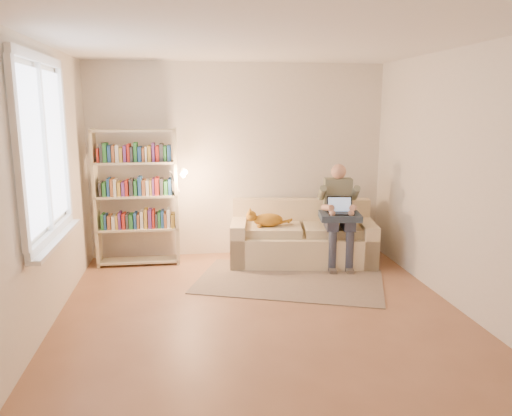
{
  "coord_description": "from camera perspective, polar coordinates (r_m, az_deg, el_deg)",
  "views": [
    {
      "loc": [
        -0.7,
        -4.51,
        2.02
      ],
      "look_at": [
        0.07,
        1.0,
        0.89
      ],
      "focal_mm": 35.0,
      "sensor_mm": 36.0,
      "label": 1
    }
  ],
  "objects": [
    {
      "name": "floor",
      "position": [
        4.99,
        0.82,
        -12.38
      ],
      "size": [
        4.5,
        4.5,
        0.0
      ],
      "primitive_type": "plane",
      "color": "brown",
      "rests_on": "ground"
    },
    {
      "name": "ceiling",
      "position": [
        4.6,
        0.92,
        18.72
      ],
      "size": [
        4.0,
        4.5,
        0.02
      ],
      "primitive_type": "cube",
      "color": "white",
      "rests_on": "wall_back"
    },
    {
      "name": "wall_left",
      "position": [
        4.75,
        -23.72,
        1.8
      ],
      "size": [
        0.02,
        4.5,
        2.6
      ],
      "primitive_type": "cube",
      "color": "silver",
      "rests_on": "floor"
    },
    {
      "name": "wall_right",
      "position": [
        5.31,
        22.76,
        2.79
      ],
      "size": [
        0.02,
        4.5,
        2.6
      ],
      "primitive_type": "cube",
      "color": "silver",
      "rests_on": "floor"
    },
    {
      "name": "wall_back",
      "position": [
        6.84,
        -2.02,
        5.43
      ],
      "size": [
        4.0,
        0.02,
        2.6
      ],
      "primitive_type": "cube",
      "color": "silver",
      "rests_on": "floor"
    },
    {
      "name": "wall_front",
      "position": [
        2.48,
        8.88,
        -5.55
      ],
      "size": [
        4.0,
        0.02,
        2.6
      ],
      "primitive_type": "cube",
      "color": "silver",
      "rests_on": "floor"
    },
    {
      "name": "window",
      "position": [
        4.92,
        -22.58,
        3.07
      ],
      "size": [
        0.12,
        1.52,
        1.69
      ],
      "color": "white",
      "rests_on": "wall_left"
    },
    {
      "name": "sofa",
      "position": [
        6.66,
        5.28,
        -3.66
      ],
      "size": [
        1.96,
        1.11,
        0.79
      ],
      "rotation": [
        0.0,
        0.0,
        -0.15
      ],
      "color": "beige",
      "rests_on": "floor"
    },
    {
      "name": "person",
      "position": [
        6.46,
        9.43,
        -0.11
      ],
      "size": [
        0.43,
        0.61,
        1.3
      ],
      "rotation": [
        0.0,
        0.0,
        -0.15
      ],
      "color": "slate",
      "rests_on": "sofa"
    },
    {
      "name": "cat",
      "position": [
        6.45,
        1.43,
        -1.3
      ],
      "size": [
        0.59,
        0.26,
        0.21
      ],
      "rotation": [
        0.0,
        0.0,
        -0.15
      ],
      "color": "gold",
      "rests_on": "sofa"
    },
    {
      "name": "blanket",
      "position": [
        6.36,
        9.09,
        -0.93
      ],
      "size": [
        0.56,
        0.49,
        0.08
      ],
      "primitive_type": "cube",
      "rotation": [
        0.0,
        0.0,
        -0.15
      ],
      "color": "#273344",
      "rests_on": "person"
    },
    {
      "name": "laptop",
      "position": [
        6.35,
        9.1,
        -0.13
      ],
      "size": [
        0.35,
        0.31,
        0.26
      ],
      "rotation": [
        0.0,
        0.0,
        -0.15
      ],
      "color": "black",
      "rests_on": "blanket"
    },
    {
      "name": "bookshelf",
      "position": [
        6.53,
        -13.48,
        1.93
      ],
      "size": [
        1.16,
        0.33,
        1.76
      ],
      "rotation": [
        0.0,
        0.0,
        -0.01
      ],
      "color": "beige",
      "rests_on": "floor"
    },
    {
      "name": "rug",
      "position": [
        5.95,
        3.86,
        -8.32
      ],
      "size": [
        2.44,
        1.91,
        0.01
      ],
      "primitive_type": "cube",
      "rotation": [
        0.0,
        0.0,
        -0.34
      ],
      "color": "gray",
      "rests_on": "floor"
    }
  ]
}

